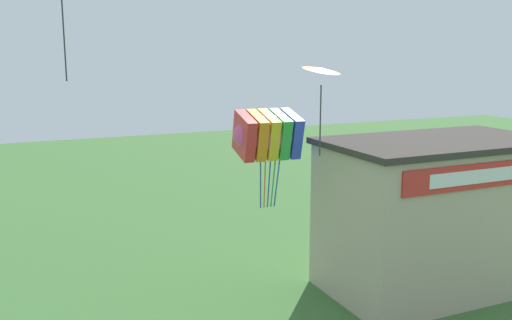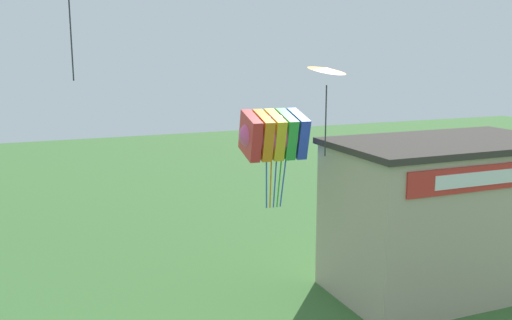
% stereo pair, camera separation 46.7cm
% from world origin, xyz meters
% --- Properties ---
extents(seaside_building, '(8.99, 5.14, 6.05)m').
position_xyz_m(seaside_building, '(9.52, 13.39, 3.04)').
color(seaside_building, '#B7A88E').
rests_on(seaside_building, ground_plane).
extents(kite_rainbow_parafoil, '(2.94, 2.05, 3.89)m').
position_xyz_m(kite_rainbow_parafoil, '(3.48, 16.31, 6.20)').
color(kite_rainbow_parafoil, '#E54C8C').
extents(kite_orange_delta, '(1.90, 1.89, 3.29)m').
position_xyz_m(kite_orange_delta, '(4.45, 13.92, 8.73)').
color(kite_orange_delta, orange).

